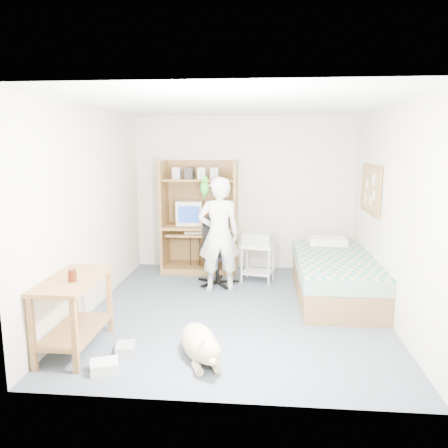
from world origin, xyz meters
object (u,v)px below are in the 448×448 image
object	(u,v)px
side_desk	(74,303)
person	(219,235)
bed	(335,276)
office_chair	(217,261)
computer_hutch	(200,221)
dog	(200,344)
printer_cart	(258,257)

from	to	relation	value
side_desk	person	xyz separation A→B (m)	(1.25, 1.97, 0.31)
bed	office_chair	world-z (taller)	office_chair
computer_hutch	bed	bearing A→B (deg)	-29.29
bed	side_desk	distance (m)	3.39
office_chair	dog	size ratio (longest dim) A/B	1.03
side_desk	printer_cart	distance (m)	3.02
side_desk	office_chair	bearing A→B (deg)	62.32
printer_cart	side_desk	bearing A→B (deg)	-113.74
office_chair	side_desk	bearing A→B (deg)	-131.12
bed	dog	size ratio (longest dim) A/B	2.14
bed	side_desk	world-z (taller)	side_desk
computer_hutch	side_desk	xyz separation A→B (m)	(-0.85, -2.94, -0.33)
bed	computer_hutch	bearing A→B (deg)	150.71
office_chair	printer_cart	xyz separation A→B (m)	(0.60, 0.16, 0.03)
computer_hutch	office_chair	world-z (taller)	computer_hutch
computer_hutch	printer_cart	world-z (taller)	computer_hutch
office_chair	dog	world-z (taller)	office_chair
computer_hutch	person	world-z (taller)	computer_hutch
computer_hutch	person	size ratio (longest dim) A/B	1.11
computer_hutch	dog	size ratio (longest dim) A/B	1.91
computer_hutch	office_chair	size ratio (longest dim) A/B	1.85
bed	side_desk	xyz separation A→B (m)	(-2.85, -1.82, 0.21)
dog	printer_cart	xyz separation A→B (m)	(0.51, 2.53, 0.21)
office_chair	person	world-z (taller)	person
person	dog	bearing A→B (deg)	77.37
bed	dog	bearing A→B (deg)	-129.30
bed	dog	xyz separation A→B (m)	(-1.57, -1.91, -0.13)
computer_hutch	bed	distance (m)	2.35
dog	side_desk	bearing A→B (deg)	153.22
side_desk	office_chair	xyz separation A→B (m)	(1.19, 2.27, -0.15)
computer_hutch	printer_cart	distance (m)	1.16
dog	printer_cart	size ratio (longest dim) A/B	1.67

